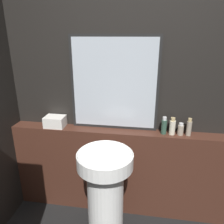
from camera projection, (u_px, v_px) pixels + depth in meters
name	position (u px, v px, depth m)	size (l,w,h in m)	color
wall_back	(125.00, 95.00, 2.09)	(8.00, 0.06, 2.50)	black
vanity_counter	(123.00, 171.00, 2.25)	(2.25, 0.17, 0.92)	#422319
pedestal_sink	(105.00, 194.00, 1.84)	(0.45, 0.45, 0.93)	white
mirror	(114.00, 84.00, 2.03)	(0.83, 0.03, 0.88)	black
towel_stack	(55.00, 122.00, 2.18)	(0.20, 0.15, 0.11)	silver
shampoo_bottle	(164.00, 126.00, 2.02)	(0.05, 0.05, 0.17)	#2D4C3D
conditioner_bottle	(172.00, 127.00, 2.01)	(0.06, 0.06, 0.16)	beige
lotion_bottle	(181.00, 129.00, 2.00)	(0.05, 0.05, 0.12)	gray
body_wash_bottle	(189.00, 128.00, 1.98)	(0.05, 0.05, 0.17)	gray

